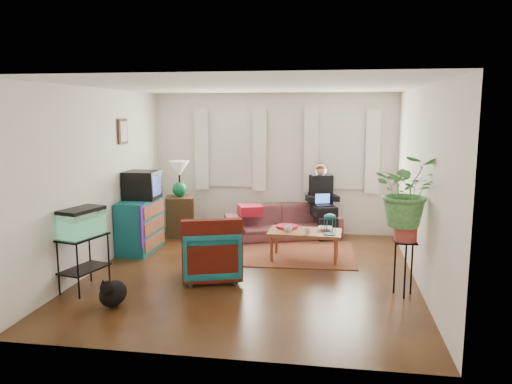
% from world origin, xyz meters
% --- Properties ---
extents(floor, '(4.50, 5.00, 0.01)m').
position_xyz_m(floor, '(0.00, 0.00, 0.00)').
color(floor, '#4F2B14').
rests_on(floor, ground).
extents(ceiling, '(4.50, 5.00, 0.01)m').
position_xyz_m(ceiling, '(0.00, 0.00, 2.60)').
color(ceiling, white).
rests_on(ceiling, wall_back).
extents(wall_back, '(4.50, 0.01, 2.60)m').
position_xyz_m(wall_back, '(0.00, 2.50, 1.30)').
color(wall_back, silver).
rests_on(wall_back, floor).
extents(wall_front, '(4.50, 0.01, 2.60)m').
position_xyz_m(wall_front, '(0.00, -2.50, 1.30)').
color(wall_front, silver).
rests_on(wall_front, floor).
extents(wall_left, '(0.01, 5.00, 2.60)m').
position_xyz_m(wall_left, '(-2.25, 0.00, 1.30)').
color(wall_left, silver).
rests_on(wall_left, floor).
extents(wall_right, '(0.01, 5.00, 2.60)m').
position_xyz_m(wall_right, '(2.25, 0.00, 1.30)').
color(wall_right, silver).
rests_on(wall_right, floor).
extents(window_left, '(1.08, 0.04, 1.38)m').
position_xyz_m(window_left, '(-0.80, 2.48, 1.55)').
color(window_left, white).
rests_on(window_left, wall_back).
extents(window_right, '(1.08, 0.04, 1.38)m').
position_xyz_m(window_right, '(1.25, 2.48, 1.55)').
color(window_right, white).
rests_on(window_right, wall_back).
extents(curtains_left, '(1.36, 0.06, 1.50)m').
position_xyz_m(curtains_left, '(-0.80, 2.40, 1.55)').
color(curtains_left, white).
rests_on(curtains_left, wall_back).
extents(curtains_right, '(1.36, 0.06, 1.50)m').
position_xyz_m(curtains_right, '(1.25, 2.40, 1.55)').
color(curtains_right, white).
rests_on(curtains_right, wall_back).
extents(picture_frame, '(0.04, 0.32, 0.40)m').
position_xyz_m(picture_frame, '(-2.21, 0.85, 1.95)').
color(picture_frame, '#3D2616').
rests_on(picture_frame, wall_left).
extents(area_rug, '(2.07, 1.69, 0.01)m').
position_xyz_m(area_rug, '(0.48, 1.06, 0.01)').
color(area_rug, maroon).
rests_on(area_rug, floor).
extents(sofa, '(2.18, 1.43, 0.80)m').
position_xyz_m(sofa, '(0.23, 2.05, 0.40)').
color(sofa, brown).
rests_on(sofa, floor).
extents(seated_person, '(0.69, 0.76, 1.21)m').
position_xyz_m(seated_person, '(0.92, 2.29, 0.61)').
color(seated_person, black).
rests_on(seated_person, sofa).
extents(side_table, '(0.61, 0.61, 0.73)m').
position_xyz_m(side_table, '(-1.65, 1.93, 0.36)').
color(side_table, '#372514').
rests_on(side_table, floor).
extents(table_lamp, '(0.46, 0.46, 0.67)m').
position_xyz_m(table_lamp, '(-1.65, 1.93, 1.04)').
color(table_lamp, white).
rests_on(table_lamp, side_table).
extents(dresser, '(0.49, 0.95, 0.85)m').
position_xyz_m(dresser, '(-1.99, 0.85, 0.43)').
color(dresser, '#115B68').
rests_on(dresser, floor).
extents(crt_tv, '(0.53, 0.48, 0.45)m').
position_xyz_m(crt_tv, '(-1.97, 0.94, 1.08)').
color(crt_tv, black).
rests_on(crt_tv, dresser).
extents(aquarium_stand, '(0.50, 0.70, 0.71)m').
position_xyz_m(aquarium_stand, '(-2.00, -1.00, 0.35)').
color(aquarium_stand, black).
rests_on(aquarium_stand, floor).
extents(aquarium, '(0.45, 0.64, 0.37)m').
position_xyz_m(aquarium, '(-2.00, -1.00, 0.89)').
color(aquarium, '#7FD899').
rests_on(aquarium, aquarium_stand).
extents(black_cat, '(0.33, 0.47, 0.38)m').
position_xyz_m(black_cat, '(-1.41, -1.46, 0.19)').
color(black_cat, black).
rests_on(black_cat, floor).
extents(armchair, '(0.95, 0.92, 0.79)m').
position_xyz_m(armchair, '(-0.52, -0.30, 0.39)').
color(armchair, '#115B69').
rests_on(armchair, floor).
extents(serape_throw, '(0.81, 0.42, 0.65)m').
position_xyz_m(serape_throw, '(-0.42, -0.59, 0.56)').
color(serape_throw, '#9E0A0A').
rests_on(serape_throw, armchair).
extents(coffee_table, '(1.12, 0.64, 0.46)m').
position_xyz_m(coffee_table, '(0.70, 0.76, 0.23)').
color(coffee_table, brown).
rests_on(coffee_table, floor).
extents(cup_a, '(0.13, 0.13, 0.10)m').
position_xyz_m(cup_a, '(0.45, 0.67, 0.50)').
color(cup_a, white).
rests_on(cup_a, coffee_table).
extents(cup_b, '(0.10, 0.10, 0.09)m').
position_xyz_m(cup_b, '(0.75, 0.58, 0.50)').
color(cup_b, beige).
rests_on(cup_b, coffee_table).
extents(bowl, '(0.22, 0.22, 0.05)m').
position_xyz_m(bowl, '(1.01, 0.85, 0.48)').
color(bowl, white).
rests_on(bowl, coffee_table).
extents(snack_tray, '(0.35, 0.35, 0.04)m').
position_xyz_m(snack_tray, '(0.41, 0.92, 0.47)').
color(snack_tray, '#B21414').
rests_on(snack_tray, coffee_table).
extents(birdcage, '(0.19, 0.19, 0.32)m').
position_xyz_m(birdcage, '(1.08, 0.59, 0.61)').
color(birdcage, '#115B6B').
rests_on(birdcage, coffee_table).
extents(plant_stand, '(0.30, 0.30, 0.70)m').
position_xyz_m(plant_stand, '(2.01, -0.57, 0.35)').
color(plant_stand, black).
rests_on(plant_stand, floor).
extents(potted_plant, '(0.80, 0.69, 0.89)m').
position_xyz_m(potted_plant, '(2.01, -0.57, 1.18)').
color(potted_plant, '#599947').
rests_on(potted_plant, plant_stand).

